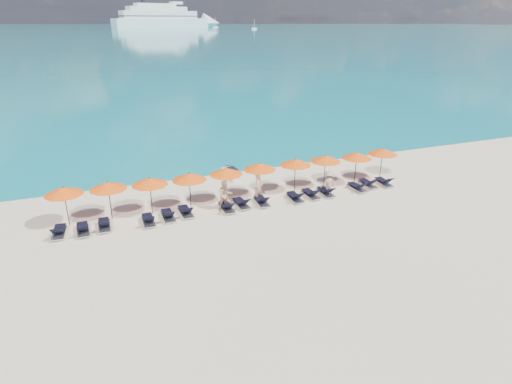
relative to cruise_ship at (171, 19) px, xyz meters
name	(u,v)px	position (x,y,z in m)	size (l,w,h in m)	color
ground	(276,232)	(-107.30, -586.09, -10.87)	(1400.00, 1400.00, 0.00)	beige
sea	(84,27)	(-107.30, 73.91, -10.87)	(1600.00, 1300.00, 0.01)	#1FA9B2
cruise_ship	(171,19)	(0.00, 0.00, 0.00)	(151.36, 59.99, 41.79)	white
sailboat_near	(254,28)	(71.74, -119.28, -9.78)	(5.82, 1.94, 10.68)	white
sailboat_far	(215,27)	(56.39, -14.44, -9.59)	(6.83, 2.28, 12.52)	white
jetski	(232,173)	(-106.82, -577.08, -10.56)	(1.06, 2.21, 0.76)	silver
beachgoer_a	(259,187)	(-106.59, -581.75, -9.96)	(0.67, 0.44, 1.83)	tan
beachgoer_b	(225,195)	(-108.94, -582.26, -9.96)	(0.89, 0.51, 1.83)	tan
beachgoer_c	(328,183)	(-101.99, -582.40, -10.07)	(1.04, 0.48, 1.60)	tan
umbrella_0	(63,191)	(-117.68, -581.01, -8.86)	(2.10, 2.10, 2.28)	black
umbrella_1	(108,186)	(-115.39, -581.06, -8.86)	(2.10, 2.10, 2.28)	black
umbrella_2	(149,181)	(-113.13, -581.22, -8.86)	(2.10, 2.10, 2.28)	black
umbrella_3	(189,177)	(-110.83, -581.28, -8.86)	(2.10, 2.10, 2.28)	black
umbrella_4	(226,171)	(-108.51, -581.15, -8.86)	(2.10, 2.10, 2.28)	black
umbrella_5	(259,166)	(-106.26, -581.03, -8.86)	(2.10, 2.10, 2.28)	black
umbrella_6	(295,162)	(-103.75, -581.07, -8.86)	(2.10, 2.10, 2.28)	black
umbrella_7	(325,158)	(-101.54, -581.08, -8.86)	(2.10, 2.10, 2.28)	black
umbrella_8	(357,155)	(-99.19, -581.26, -8.86)	(2.10, 2.10, 2.28)	black
umbrella_9	(383,151)	(-96.97, -581.12, -8.86)	(2.10, 2.10, 2.28)	black
lounger_0	(59,231)	(-118.16, -582.25, -10.64)	(0.78, 1.75, 0.66)	silver
lounger_1	(83,229)	(-116.98, -582.40, -10.64)	(0.67, 1.72, 0.66)	silver
lounger_2	(104,225)	(-115.88, -582.27, -10.64)	(0.66, 1.71, 0.66)	silver
lounger_3	(148,220)	(-113.54, -582.54, -10.64)	(0.63, 1.71, 0.66)	silver
lounger_4	(168,215)	(-112.40, -582.32, -10.64)	(0.62, 1.70, 0.66)	silver
lounger_5	(186,211)	(-111.35, -582.17, -10.64)	(0.69, 1.73, 0.66)	silver
lounger_6	(227,207)	(-108.93, -582.43, -10.64)	(0.64, 1.71, 0.66)	silver
lounger_7	(241,203)	(-107.92, -582.21, -10.64)	(0.74, 1.74, 0.66)	silver
lounger_8	(262,201)	(-106.63, -582.34, -10.64)	(0.74, 1.74, 0.66)	silver
lounger_9	(295,197)	(-104.44, -582.54, -10.64)	(0.69, 1.73, 0.66)	silver
lounger_10	(311,194)	(-103.26, -582.43, -10.64)	(0.64, 1.71, 0.66)	silver
lounger_11	(326,192)	(-102.17, -582.47, -10.64)	(0.69, 1.73, 0.66)	silver
lounger_12	(357,187)	(-99.80, -582.50, -10.64)	(0.69, 1.72, 0.66)	silver
lounger_13	(368,183)	(-98.73, -582.17, -10.64)	(0.66, 1.71, 0.66)	silver
lounger_14	(384,182)	(-97.54, -582.34, -10.64)	(0.78, 1.75, 0.66)	silver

